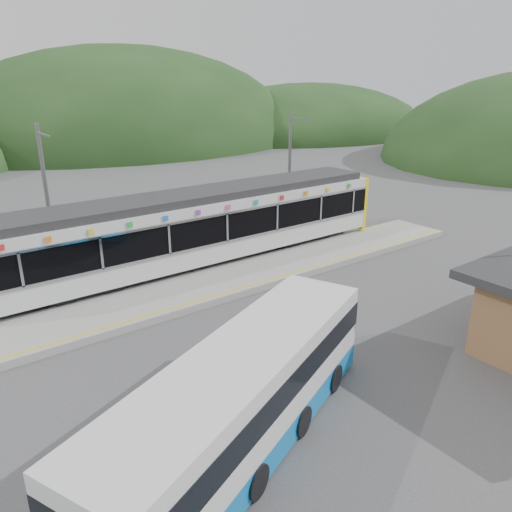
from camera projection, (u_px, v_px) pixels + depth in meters
ground at (294, 303)px, 20.67m from camera, size 120.00×120.00×0.00m
hills at (315, 243)px, 28.15m from camera, size 146.00×149.00×26.00m
platform at (247, 275)px, 23.10m from camera, size 26.00×3.20×0.30m
yellow_line at (264, 281)px, 22.07m from camera, size 26.00×0.10×0.01m
train at (202, 225)px, 24.06m from camera, size 20.44×3.01×3.74m
catenary_mast_west at (48, 202)px, 21.92m from camera, size 0.18×1.80×7.00m
catenary_mast_east at (290, 169)px, 29.83m from camera, size 0.18×1.80×7.00m
bus at (242, 403)px, 12.18m from camera, size 10.10×6.07×2.73m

